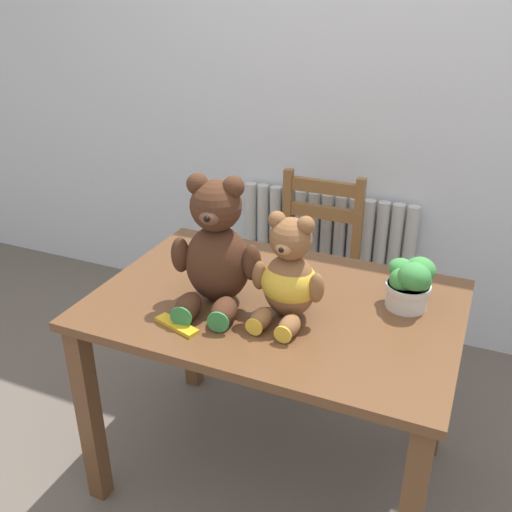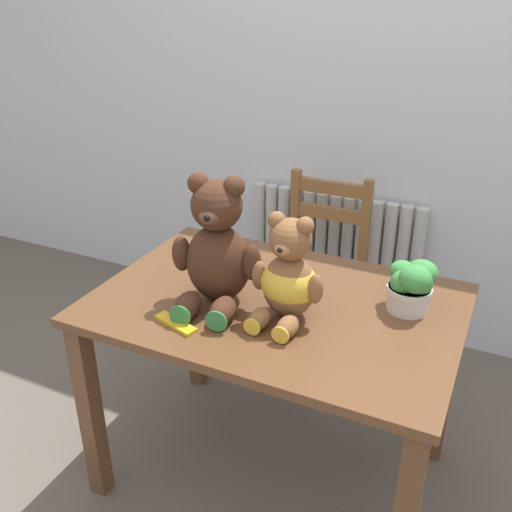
{
  "view_description": "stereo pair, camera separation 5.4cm",
  "coord_description": "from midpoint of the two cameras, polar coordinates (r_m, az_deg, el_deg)",
  "views": [
    {
      "loc": [
        0.57,
        -1.07,
        1.65
      ],
      "look_at": [
        -0.04,
        0.33,
        0.91
      ],
      "focal_mm": 40.0,
      "sensor_mm": 36.0,
      "label": 1
    },
    {
      "loc": [
        0.62,
        -1.05,
        1.65
      ],
      "look_at": [
        -0.04,
        0.33,
        0.91
      ],
      "focal_mm": 40.0,
      "sensor_mm": 36.0,
      "label": 2
    }
  ],
  "objects": [
    {
      "name": "wall_back",
      "position": [
        2.69,
        13.27,
        17.82
      ],
      "size": [
        8.0,
        0.04,
        2.6
      ],
      "primitive_type": "cube",
      "color": "silver",
      "rests_on": "ground_plane"
    },
    {
      "name": "radiator",
      "position": [
        2.96,
        8.13,
        -1.03
      ],
      "size": [
        0.89,
        0.1,
        0.71
      ],
      "color": "beige",
      "rests_on": "ground_plane"
    },
    {
      "name": "dining_table",
      "position": [
        1.88,
        2.83,
        -7.52
      ],
      "size": [
        1.14,
        0.78,
        0.73
      ],
      "color": "brown",
      "rests_on": "ground_plane"
    },
    {
      "name": "wooden_chair_behind",
      "position": [
        2.64,
        6.75,
        -1.48
      ],
      "size": [
        0.38,
        0.4,
        0.86
      ],
      "rotation": [
        0.0,
        0.0,
        3.14
      ],
      "color": "brown",
      "rests_on": "ground_plane"
    },
    {
      "name": "teddy_bear_left",
      "position": [
        1.74,
        -3.07,
        0.63
      ],
      "size": [
        0.29,
        0.31,
        0.41
      ],
      "rotation": [
        0.0,
        0.0,
        3.31
      ],
      "color": "#472819",
      "rests_on": "dining_table"
    },
    {
      "name": "teddy_bear_right",
      "position": [
        1.68,
        4.16,
        -2.2
      ],
      "size": [
        0.23,
        0.24,
        0.33
      ],
      "rotation": [
        0.0,
        0.0,
        3.1
      ],
      "color": "brown",
      "rests_on": "dining_table"
    },
    {
      "name": "potted_plant",
      "position": [
        1.8,
        16.16,
        -2.78
      ],
      "size": [
        0.14,
        0.16,
        0.16
      ],
      "color": "beige",
      "rests_on": "dining_table"
    },
    {
      "name": "chocolate_bar",
      "position": [
        1.7,
        -7.12,
        -6.74
      ],
      "size": [
        0.16,
        0.08,
        0.01
      ],
      "primitive_type": "cube",
      "rotation": [
        0.0,
        0.0,
        -0.3
      ],
      "color": "gold",
      "rests_on": "dining_table"
    }
  ]
}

